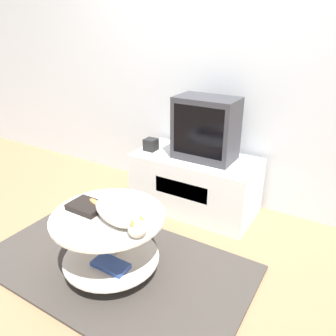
# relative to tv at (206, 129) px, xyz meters

# --- Properties ---
(ground_plane) EXTENTS (12.00, 12.00, 0.00)m
(ground_plane) POSITION_rel_tv_xyz_m (-0.18, -1.01, -0.77)
(ground_plane) COLOR #93704C
(wall_back) EXTENTS (8.00, 0.05, 2.60)m
(wall_back) POSITION_rel_tv_xyz_m (-0.18, 0.34, 0.53)
(wall_back) COLOR silver
(wall_back) RESTS_ON ground_plane
(rug) EXTENTS (1.84, 1.06, 0.02)m
(rug) POSITION_rel_tv_xyz_m (-0.18, -1.01, -0.76)
(rug) COLOR #3D3833
(rug) RESTS_ON ground_plane
(tv_stand) EXTENTS (1.07, 0.53, 0.51)m
(tv_stand) POSITION_rel_tv_xyz_m (-0.07, -0.01, -0.51)
(tv_stand) COLOR silver
(tv_stand) RESTS_ON ground_plane
(tv) EXTENTS (0.50, 0.31, 0.52)m
(tv) POSITION_rel_tv_xyz_m (0.00, 0.00, 0.00)
(tv) COLOR #333338
(tv) RESTS_ON tv_stand
(speaker) EXTENTS (0.11, 0.11, 0.11)m
(speaker) POSITION_rel_tv_xyz_m (-0.50, -0.08, -0.21)
(speaker) COLOR black
(speaker) RESTS_ON tv_stand
(coffee_table) EXTENTS (0.72, 0.72, 0.44)m
(coffee_table) POSITION_rel_tv_xyz_m (-0.15, -1.07, -0.47)
(coffee_table) COLOR #B2B2B7
(coffee_table) RESTS_ON rug
(dvd_box) EXTENTS (0.23, 0.17, 0.04)m
(dvd_box) POSITION_rel_tv_xyz_m (-0.32, -1.09, -0.29)
(dvd_box) COLOR black
(dvd_box) RESTS_ON coffee_table
(cat) EXTENTS (0.55, 0.25, 0.13)m
(cat) POSITION_rel_tv_xyz_m (-0.04, -1.11, -0.24)
(cat) COLOR silver
(cat) RESTS_ON coffee_table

